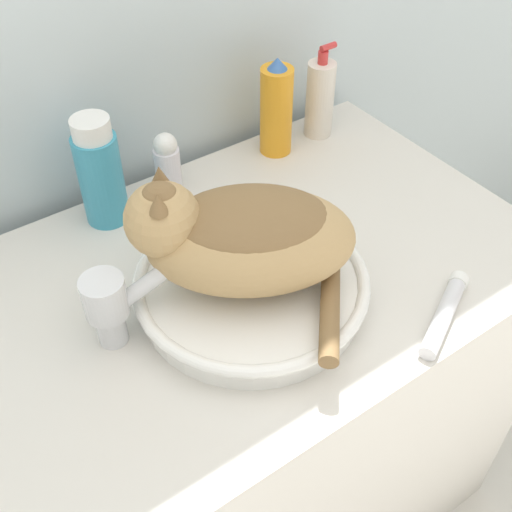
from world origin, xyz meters
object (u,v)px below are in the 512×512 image
(cat, at_px, (241,235))
(cream_tube, at_px, (445,313))
(mouthwash_bottle, at_px, (100,173))
(soap_pump_bottle, at_px, (320,98))
(faucet, at_px, (112,303))
(deodorant_stick, at_px, (167,164))
(spray_bottle_trigger, at_px, (276,109))

(cat, bearing_deg, cream_tube, 168.91)
(mouthwash_bottle, distance_m, soap_pump_bottle, 0.48)
(faucet, height_order, soap_pump_bottle, soap_pump_bottle)
(cat, distance_m, faucet, 0.21)
(cat, height_order, soap_pump_bottle, cat)
(cat, relative_size, faucet, 2.64)
(faucet, bearing_deg, cream_tube, -17.07)
(mouthwash_bottle, xyz_separation_m, soap_pump_bottle, (0.48, -0.00, -0.02))
(deodorant_stick, bearing_deg, cream_tube, -70.19)
(cat, height_order, cream_tube, cat)
(mouthwash_bottle, bearing_deg, cream_tube, -58.74)
(cat, height_order, mouthwash_bottle, cat)
(soap_pump_bottle, relative_size, cream_tube, 1.15)
(cat, xyz_separation_m, cream_tube, (0.23, -0.21, -0.12))
(cat, relative_size, mouthwash_bottle, 1.82)
(cream_tube, bearing_deg, deodorant_stick, 109.81)
(faucet, height_order, cream_tube, faucet)
(cat, relative_size, cream_tube, 2.18)
(mouthwash_bottle, xyz_separation_m, spray_bottle_trigger, (0.37, 0.00, -0.00))
(cream_tube, bearing_deg, soap_pump_bottle, 71.74)
(deodorant_stick, xyz_separation_m, cream_tube, (0.19, -0.51, -0.05))
(cat, distance_m, deodorant_stick, 0.32)
(mouthwash_bottle, bearing_deg, cat, -75.07)
(deodorant_stick, height_order, soap_pump_bottle, soap_pump_bottle)
(deodorant_stick, bearing_deg, spray_bottle_trigger, 0.00)
(spray_bottle_trigger, relative_size, cream_tube, 1.19)
(deodorant_stick, bearing_deg, soap_pump_bottle, -0.00)
(faucet, relative_size, deodorant_stick, 1.10)
(deodorant_stick, xyz_separation_m, soap_pump_bottle, (0.35, -0.00, 0.02))
(cat, bearing_deg, faucet, 18.21)
(mouthwash_bottle, relative_size, deodorant_stick, 1.59)
(cat, bearing_deg, soap_pump_bottle, -111.60)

